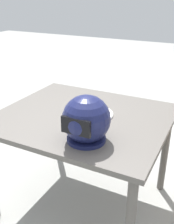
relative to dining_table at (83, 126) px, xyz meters
The scene contains 5 objects.
ground_plane 0.62m from the dining_table, ahead, with size 14.00×14.00×0.00m, color #9E9E99.
dining_table is the anchor object (origin of this frame).
pizza_plate 0.10m from the dining_table, 148.69° to the right, with size 0.28×0.28×0.01m, color white.
pizza 0.12m from the dining_table, 144.28° to the right, with size 0.24×0.24×0.05m.
motorcycle_helmet 0.38m from the dining_table, 120.60° to the left, with size 0.25×0.25×0.25m.
Camera 1 is at (-0.73, 1.37, 1.42)m, focal length 43.33 mm.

